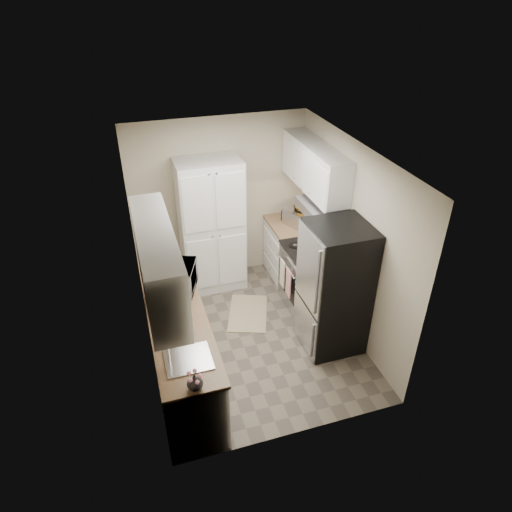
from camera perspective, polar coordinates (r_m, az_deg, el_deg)
The scene contains 16 objects.
ground at distance 6.19m, azimuth -0.56°, elevation -9.81°, with size 3.20×3.20×0.00m, color #665B4C.
room_shell at distance 5.24m, azimuth -0.80°, elevation 3.46°, with size 2.64×3.24×2.52m.
pantry_cabinet at distance 6.63m, azimuth -5.58°, elevation 3.68°, with size 0.90×0.55×2.00m, color silver.
base_cabinet_left at distance 5.45m, azimuth -9.43°, elevation -11.19°, with size 0.60×2.30×0.88m, color silver.
countertop_left at distance 5.15m, azimuth -9.88°, elevation -7.44°, with size 0.63×2.33×0.04m, color #846647.
base_cabinet_right at distance 7.10m, azimuth 4.28°, elevation 0.62°, with size 0.60×0.80×0.88m, color silver.
countertop_right at distance 6.88m, azimuth 4.43°, elevation 3.89°, with size 0.63×0.83×0.04m, color #846647.
electric_range at distance 6.46m, azimuth 6.71°, elevation -2.65°, with size 0.71×0.78×1.13m.
refrigerator at distance 5.65m, azimuth 9.80°, elevation -3.99°, with size 0.70×0.72×1.70m, color #B7B7BC.
microwave at distance 5.37m, azimuth -9.91°, elevation -3.08°, with size 0.59×0.40×0.33m, color #A2A2A6.
wine_bottle at distance 5.78m, azimuth -11.02°, elevation -0.73°, with size 0.07×0.07×0.28m, color black.
flower_vase at distance 4.28m, azimuth -7.65°, elevation -15.37°, with size 0.15×0.15×0.15m, color silver.
cutting_board at distance 5.95m, azimuth -10.42°, elevation 0.26°, with size 0.02×0.21×0.26m, color green.
toaster_oven at distance 6.80m, azimuth 5.43°, elevation 4.83°, with size 0.32×0.41×0.24m, color #BCBCC1.
fruit_basket at distance 6.73m, azimuth 5.72°, elevation 6.09°, with size 0.23×0.23×0.10m, color orange, non-canonical shape.
kitchen_mat at distance 6.53m, azimuth -1.01°, elevation -7.14°, with size 0.52×0.83×0.01m, color tan.
Camera 1 is at (-1.32, -4.42, 4.13)m, focal length 32.00 mm.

